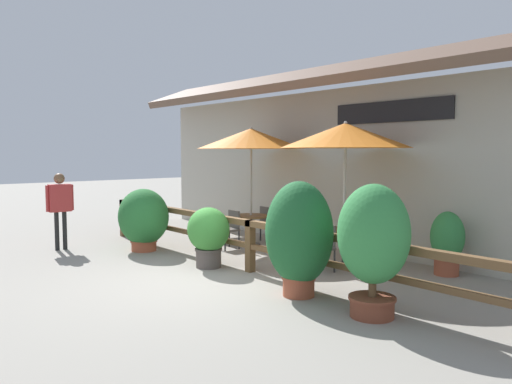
{
  "coord_description": "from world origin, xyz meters",
  "views": [
    {
      "loc": [
        6.87,
        -4.72,
        2.18
      ],
      "look_at": [
        -0.53,
        1.65,
        1.4
      ],
      "focal_mm": 35.0,
      "sensor_mm": 36.0,
      "label": 1
    }
  ],
  "objects_px": {
    "potted_plant_tall_tropical": "(447,242)",
    "pedestrian": "(60,201)",
    "potted_plant_entrance_palm": "(144,218)",
    "potted_plant_broad_leaf": "(208,234)",
    "potted_plant_small_flowering": "(373,240)",
    "patio_umbrella_middle": "(345,136)",
    "chair_near_streetside": "(230,227)",
    "patio_umbrella_near": "(251,139)",
    "potted_plant_corner_fern": "(299,235)",
    "chair_middle_wallside": "(361,237)",
    "dining_table_middle": "(344,237)",
    "chair_near_wallside": "(269,222)",
    "dining_table_near": "(251,221)",
    "chair_middle_streetside": "(322,245)"
  },
  "relations": [
    {
      "from": "chair_near_streetside",
      "to": "chair_near_wallside",
      "type": "relative_size",
      "value": 1.0
    },
    {
      "from": "patio_umbrella_middle",
      "to": "pedestrian",
      "type": "distance_m",
      "value": 6.4
    },
    {
      "from": "patio_umbrella_middle",
      "to": "potted_plant_tall_tropical",
      "type": "distance_m",
      "value": 2.65
    },
    {
      "from": "chair_near_wallside",
      "to": "dining_table_middle",
      "type": "relative_size",
      "value": 1.06
    },
    {
      "from": "chair_middle_wallside",
      "to": "patio_umbrella_middle",
      "type": "bearing_deg",
      "value": 106.23
    },
    {
      "from": "chair_near_streetside",
      "to": "chair_middle_streetside",
      "type": "height_order",
      "value": "same"
    },
    {
      "from": "chair_near_wallside",
      "to": "chair_middle_streetside",
      "type": "height_order",
      "value": "same"
    },
    {
      "from": "potted_plant_tall_tropical",
      "to": "potted_plant_broad_leaf",
      "type": "bearing_deg",
      "value": -138.54
    },
    {
      "from": "patio_umbrella_near",
      "to": "potted_plant_tall_tropical",
      "type": "relative_size",
      "value": 2.43
    },
    {
      "from": "potted_plant_broad_leaf",
      "to": "dining_table_middle",
      "type": "bearing_deg",
      "value": 52.04
    },
    {
      "from": "dining_table_near",
      "to": "potted_plant_corner_fern",
      "type": "height_order",
      "value": "potted_plant_corner_fern"
    },
    {
      "from": "potted_plant_broad_leaf",
      "to": "pedestrian",
      "type": "height_order",
      "value": "pedestrian"
    },
    {
      "from": "patio_umbrella_middle",
      "to": "potted_plant_corner_fern",
      "type": "distance_m",
      "value": 2.75
    },
    {
      "from": "dining_table_near",
      "to": "potted_plant_entrance_palm",
      "type": "xyz_separation_m",
      "value": [
        -1.03,
        -2.24,
        0.17
      ]
    },
    {
      "from": "chair_near_streetside",
      "to": "dining_table_middle",
      "type": "xyz_separation_m",
      "value": [
        2.8,
        0.61,
        0.08
      ]
    },
    {
      "from": "patio_umbrella_middle",
      "to": "chair_middle_wallside",
      "type": "distance_m",
      "value": 2.11
    },
    {
      "from": "chair_near_streetside",
      "to": "chair_middle_wallside",
      "type": "bearing_deg",
      "value": 27.4
    },
    {
      "from": "chair_near_wallside",
      "to": "pedestrian",
      "type": "relative_size",
      "value": 0.5
    },
    {
      "from": "chair_middle_wallside",
      "to": "potted_plant_corner_fern",
      "type": "distance_m",
      "value": 2.94
    },
    {
      "from": "chair_near_streetside",
      "to": "potted_plant_broad_leaf",
      "type": "distance_m",
      "value": 1.88
    },
    {
      "from": "chair_near_streetside",
      "to": "potted_plant_entrance_palm",
      "type": "bearing_deg",
      "value": -120.45
    },
    {
      "from": "chair_near_wallside",
      "to": "dining_table_middle",
      "type": "bearing_deg",
      "value": 173.72
    },
    {
      "from": "potted_plant_broad_leaf",
      "to": "chair_middle_wallside",
      "type": "bearing_deg",
      "value": 60.7
    },
    {
      "from": "patio_umbrella_middle",
      "to": "pedestrian",
      "type": "height_order",
      "value": "patio_umbrella_middle"
    },
    {
      "from": "potted_plant_corner_fern",
      "to": "potted_plant_small_flowering",
      "type": "bearing_deg",
      "value": 1.85
    },
    {
      "from": "dining_table_near",
      "to": "pedestrian",
      "type": "distance_m",
      "value": 4.32
    },
    {
      "from": "patio_umbrella_near",
      "to": "chair_middle_streetside",
      "type": "xyz_separation_m",
      "value": [
        2.84,
        -0.68,
        -2.01
      ]
    },
    {
      "from": "potted_plant_broad_leaf",
      "to": "potted_plant_corner_fern",
      "type": "xyz_separation_m",
      "value": [
        2.44,
        -0.06,
        0.28
      ]
    },
    {
      "from": "dining_table_near",
      "to": "potted_plant_corner_fern",
      "type": "relative_size",
      "value": 0.46
    },
    {
      "from": "patio_umbrella_near",
      "to": "chair_near_wallside",
      "type": "relative_size",
      "value": 3.21
    },
    {
      "from": "potted_plant_corner_fern",
      "to": "potted_plant_tall_tropical",
      "type": "distance_m",
      "value": 3.06
    },
    {
      "from": "chair_near_streetside",
      "to": "patio_umbrella_near",
      "type": "bearing_deg",
      "value": 93.15
    },
    {
      "from": "chair_middle_streetside",
      "to": "potted_plant_broad_leaf",
      "type": "height_order",
      "value": "potted_plant_broad_leaf"
    },
    {
      "from": "potted_plant_entrance_palm",
      "to": "dining_table_near",
      "type": "bearing_deg",
      "value": 65.2
    },
    {
      "from": "potted_plant_small_flowering",
      "to": "patio_umbrella_near",
      "type": "bearing_deg",
      "value": 157.18
    },
    {
      "from": "patio_umbrella_near",
      "to": "potted_plant_small_flowering",
      "type": "distance_m",
      "value": 5.59
    },
    {
      "from": "potted_plant_small_flowering",
      "to": "potted_plant_corner_fern",
      "type": "bearing_deg",
      "value": -178.15
    },
    {
      "from": "potted_plant_corner_fern",
      "to": "pedestrian",
      "type": "bearing_deg",
      "value": -166.28
    },
    {
      "from": "potted_plant_broad_leaf",
      "to": "potted_plant_small_flowering",
      "type": "height_order",
      "value": "potted_plant_small_flowering"
    },
    {
      "from": "potted_plant_entrance_palm",
      "to": "potted_plant_tall_tropical",
      "type": "xyz_separation_m",
      "value": [
        5.5,
        3.03,
        -0.13
      ]
    },
    {
      "from": "dining_table_middle",
      "to": "potted_plant_broad_leaf",
      "type": "xyz_separation_m",
      "value": [
        -1.59,
        -2.04,
        0.08
      ]
    },
    {
      "from": "chair_near_streetside",
      "to": "potted_plant_corner_fern",
      "type": "bearing_deg",
      "value": -19.62
    },
    {
      "from": "chair_near_streetside",
      "to": "patio_umbrella_middle",
      "type": "xyz_separation_m",
      "value": [
        2.8,
        0.61,
        2.01
      ]
    },
    {
      "from": "potted_plant_broad_leaf",
      "to": "dining_table_near",
      "type": "bearing_deg",
      "value": 120.3
    },
    {
      "from": "potted_plant_entrance_palm",
      "to": "potted_plant_tall_tropical",
      "type": "bearing_deg",
      "value": 28.87
    },
    {
      "from": "chair_near_wallside",
      "to": "potted_plant_corner_fern",
      "type": "relative_size",
      "value": 0.49
    },
    {
      "from": "patio_umbrella_middle",
      "to": "dining_table_middle",
      "type": "height_order",
      "value": "patio_umbrella_middle"
    },
    {
      "from": "potted_plant_broad_leaf",
      "to": "potted_plant_small_flowering",
      "type": "bearing_deg",
      "value": -0.22
    },
    {
      "from": "chair_near_streetside",
      "to": "potted_plant_corner_fern",
      "type": "height_order",
      "value": "potted_plant_corner_fern"
    },
    {
      "from": "potted_plant_tall_tropical",
      "to": "pedestrian",
      "type": "distance_m",
      "value": 8.11
    }
  ]
}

